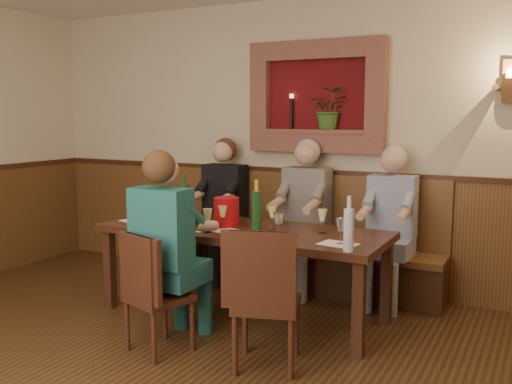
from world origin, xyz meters
TOP-DOWN VIEW (x-y plane):
  - room_shell at (0.00, 0.00)m, footprint 6.04×6.04m
  - wainscoting at (0.00, -0.00)m, footprint 6.02×6.02m
  - wall_niche at (0.24, 2.94)m, footprint 1.36×0.30m
  - wall_sconce at (1.90, 2.93)m, footprint 0.25×0.20m
  - dining_table at (0.00, 1.85)m, footprint 2.40×0.90m
  - bench at (0.00, 2.79)m, footprint 3.00×0.45m
  - chair_near_left at (-0.18, 0.92)m, footprint 0.48×0.48m
  - chair_near_right at (0.62, 1.05)m, footprint 0.54×0.54m
  - person_bench_left at (-0.72, 2.69)m, footprint 0.43×0.53m
  - person_bench_mid at (0.19, 2.69)m, footprint 0.43×0.53m
  - person_bench_right at (1.01, 2.69)m, footprint 0.41×0.51m
  - person_chair_front at (-0.18, 1.07)m, footprint 0.43×0.52m
  - spittoon_bucket at (-0.16, 1.85)m, footprint 0.27×0.27m
  - wine_bottle_green_a at (0.16, 1.80)m, footprint 0.10×0.10m
  - wine_bottle_green_b at (-0.65, 1.96)m, footprint 0.08×0.08m
  - water_bottle at (1.04, 1.47)m, footprint 0.08×0.08m
  - tasting_sheet_a at (-0.98, 1.68)m, footprint 0.30×0.24m
  - tasting_sheet_b at (-0.02, 1.67)m, footprint 0.31×0.25m
  - tasting_sheet_c at (0.91, 1.64)m, footprint 0.29×0.23m
  - tasting_sheet_d at (-0.38, 1.58)m, footprint 0.33×0.28m
  - wine_glass_0 at (-0.96, 1.67)m, footprint 0.08×0.08m
  - wine_glass_1 at (-0.70, 1.89)m, footprint 0.08×0.08m
  - wine_glass_2 at (-0.52, 1.59)m, footprint 0.08×0.08m
  - wine_glass_3 at (-0.26, 1.92)m, footprint 0.08×0.08m
  - wine_glass_4 at (-0.13, 1.75)m, footprint 0.08×0.08m
  - wine_glass_5 at (0.24, 1.91)m, footprint 0.08×0.08m
  - wine_glass_6 at (0.41, 1.68)m, footprint 0.08×0.08m
  - wine_glass_7 at (0.66, 1.96)m, footprint 0.08×0.08m
  - wine_glass_8 at (0.92, 1.65)m, footprint 0.08×0.08m
  - wine_glass_9 at (-0.15, 1.56)m, footprint 0.08×0.08m
  - wine_glass_10 at (0.41, 1.72)m, footprint 0.08×0.08m

SIDE VIEW (x-z plane):
  - chair_near_left at x=-0.18m, z-range -0.18..0.69m
  - chair_near_right at x=0.62m, z-range -0.20..0.76m
  - bench at x=0.00m, z-range -0.23..0.88m
  - person_bench_right at x=1.01m, z-range -0.12..1.29m
  - wainscoting at x=0.00m, z-range 0.01..1.16m
  - person_chair_front at x=-0.18m, z-range -0.12..1.32m
  - person_bench_left at x=-0.72m, z-range -0.12..1.32m
  - person_bench_mid at x=0.19m, z-range -0.12..1.33m
  - dining_table at x=0.00m, z-range 0.30..1.05m
  - tasting_sheet_a at x=-0.98m, z-range 0.75..0.75m
  - tasting_sheet_b at x=-0.02m, z-range 0.75..0.75m
  - tasting_sheet_c at x=0.91m, z-range 0.75..0.75m
  - tasting_sheet_d at x=-0.38m, z-range 0.75..0.75m
  - wine_glass_0 at x=-0.96m, z-range 0.75..0.94m
  - wine_glass_1 at x=-0.70m, z-range 0.75..0.94m
  - wine_glass_2 at x=-0.52m, z-range 0.75..0.94m
  - wine_glass_3 at x=-0.26m, z-range 0.75..0.94m
  - wine_glass_4 at x=-0.13m, z-range 0.75..0.94m
  - wine_glass_5 at x=0.24m, z-range 0.75..0.94m
  - wine_glass_6 at x=0.41m, z-range 0.75..0.94m
  - wine_glass_7 at x=0.66m, z-range 0.75..0.94m
  - wine_glass_8 at x=0.92m, z-range 0.75..0.94m
  - wine_glass_9 at x=-0.15m, z-range 0.75..0.94m
  - wine_glass_10 at x=0.41m, z-range 0.75..0.94m
  - spittoon_bucket at x=-0.16m, z-range 0.75..0.99m
  - water_bottle at x=1.04m, z-range 0.71..1.10m
  - wine_bottle_green_b at x=-0.65m, z-range 0.71..1.12m
  - wine_bottle_green_a at x=0.16m, z-range 0.71..1.13m
  - wall_niche at x=0.24m, z-range 1.28..2.34m
  - room_shell at x=0.00m, z-range 0.48..3.30m
  - wall_sconce at x=1.90m, z-range 1.77..2.12m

